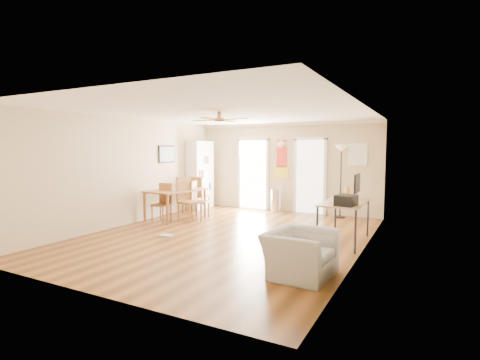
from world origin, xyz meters
The scene contains 30 objects.
floor centered at (0.00, 0.00, 0.00)m, with size 7.00×7.00×0.00m, color brown.
ceiling centered at (0.00, 0.00, 2.60)m, with size 5.50×7.00×0.00m, color silver, non-canonical shape.
wall_back centered at (0.00, 3.50, 1.30)m, with size 5.50×0.04×2.60m, color beige, non-canonical shape.
wall_front centered at (0.00, -3.50, 1.30)m, with size 5.50×0.04×2.60m, color beige, non-canonical shape.
wall_left centered at (-2.75, 0.00, 1.30)m, with size 0.04×7.00×2.60m, color beige, non-canonical shape.
wall_right centered at (2.75, 0.00, 1.30)m, with size 0.04×7.00×2.60m, color beige, non-canonical shape.
crown_molding centered at (0.00, 0.00, 2.56)m, with size 5.50×7.00×0.08m, color white, non-canonical shape.
kitchen_doorway centered at (-1.05, 3.48, 1.05)m, with size 0.90×0.10×2.10m, color white, non-canonical shape.
bathroom_doorway centered at (0.75, 3.48, 1.05)m, with size 0.80×0.10×2.10m, color white, non-canonical shape.
wall_decal centered at (-0.13, 3.48, 1.55)m, with size 0.46×0.03×1.10m, color red.
ac_grille centered at (2.05, 3.47, 1.70)m, with size 0.50×0.04×0.60m, color white.
framed_poster centered at (-2.73, 1.40, 1.70)m, with size 0.04×0.66×0.48m, color black.
ceiling_fan centered at (0.00, -0.30, 2.43)m, with size 1.24×1.24×0.20m, color #593819, non-canonical shape.
bookshelf centered at (-2.52, 2.74, 1.04)m, with size 0.42×0.94×2.08m, color silver, non-canonical shape.
dining_table centered at (-2.15, 1.04, 0.39)m, with size 0.93×1.55×0.77m, color brown, non-canonical shape.
dining_chair_right_a centered at (-1.60, 1.38, 0.49)m, with size 0.41×0.41×0.99m, color brown, non-canonical shape.
dining_chair_right_b centered at (-1.60, 0.89, 0.56)m, with size 0.46×0.46×1.12m, color #925C2F, non-canonical shape.
dining_chair_near centered at (-2.25, 0.57, 0.48)m, with size 0.40×0.40×0.96m, color olive, non-canonical shape.
dining_chair_far centered at (-2.23, 2.31, 0.51)m, with size 0.42×0.42×1.02m, color olive, non-canonical shape.
trash_can centered at (-0.17, 3.21, 0.33)m, with size 0.31×0.31×0.66m, color silver.
torchiere_lamp centered at (1.68, 3.19, 0.98)m, with size 0.37×0.37×1.95m, color black, non-canonical shape.
computer_desk centered at (2.32, 0.63, 0.41)m, with size 0.76×1.53×0.82m, color tan, non-canonical shape.
imac centered at (2.47, 1.07, 1.08)m, with size 0.08×0.56×0.52m, color black, non-canonical shape.
keyboard centered at (2.20, 1.10, 0.83)m, with size 0.14×0.42×0.02m, color silver.
printer centered at (2.45, 0.09, 0.92)m, with size 0.33×0.38×0.20m, color black.
orange_bottle centered at (2.30, 1.00, 0.95)m, with size 0.09×0.09×0.26m, color orange.
wastebasket_a centered at (1.89, -0.22, 0.14)m, with size 0.23×0.23×0.27m, color silver.
wastebasket_b centered at (1.74, -1.15, 0.16)m, with size 0.28×0.28×0.32m, color white.
floor_cloth centered at (-1.11, -0.65, 0.02)m, with size 0.26×0.21×0.04m, color gray.
armchair centered at (2.15, -1.61, 0.33)m, with size 1.02×0.89×0.66m, color #9E9E99.
Camera 1 is at (3.78, -6.60, 1.86)m, focal length 27.14 mm.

